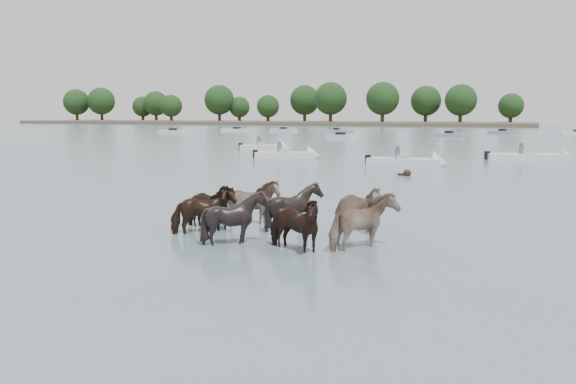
% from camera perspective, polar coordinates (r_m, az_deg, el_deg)
% --- Properties ---
extents(ground, '(400.00, 400.00, 0.00)m').
position_cam_1_polar(ground, '(16.48, -10.19, -4.25)').
color(ground, slate).
rests_on(ground, ground).
extents(shoreline, '(160.00, 30.00, 1.00)m').
position_cam_1_polar(shoreline, '(181.55, -3.20, 6.71)').
color(shoreline, '#4C4233').
rests_on(shoreline, ground).
extents(pony_herd, '(6.70, 4.31, 1.58)m').
position_cam_1_polar(pony_herd, '(16.17, -1.30, -2.19)').
color(pony_herd, black).
rests_on(pony_herd, ground).
extents(swimming_pony, '(0.72, 0.44, 0.44)m').
position_cam_1_polar(swimming_pony, '(32.64, 11.37, 1.75)').
color(swimming_pony, black).
rests_on(swimming_pony, ground).
extents(motorboat_a, '(5.09, 3.30, 1.92)m').
position_cam_1_polar(motorboat_a, '(44.26, 0.60, 3.57)').
color(motorboat_a, silver).
rests_on(motorboat_a, ground).
extents(motorboat_b, '(5.32, 2.06, 1.92)m').
position_cam_1_polar(motorboat_b, '(38.80, 12.21, 2.82)').
color(motorboat_b, silver).
rests_on(motorboat_b, ground).
extents(motorboat_c, '(6.31, 3.47, 1.92)m').
position_cam_1_polar(motorboat_c, '(46.19, 23.07, 3.12)').
color(motorboat_c, silver).
rests_on(motorboat_c, ground).
extents(motorboat_f, '(4.81, 3.08, 1.92)m').
position_cam_1_polar(motorboat_f, '(54.45, -1.73, 4.32)').
color(motorboat_f, silver).
rests_on(motorboat_f, ground).
extents(distant_flotilla, '(102.85, 30.08, 0.93)m').
position_cam_1_polar(distant_flotilla, '(91.41, 16.23, 5.38)').
color(distant_flotilla, silver).
rests_on(distant_flotilla, ground).
extents(treeline, '(150.85, 17.56, 12.28)m').
position_cam_1_polar(treeline, '(184.30, -3.28, 8.72)').
color(treeline, '#382619').
rests_on(treeline, ground).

